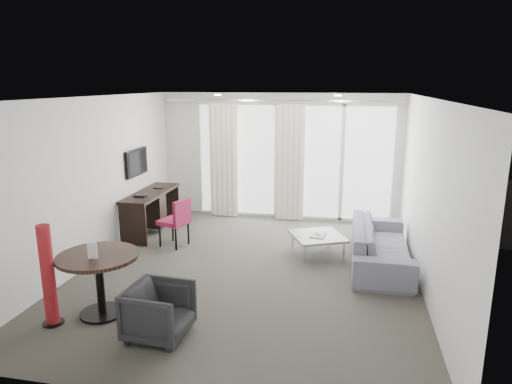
% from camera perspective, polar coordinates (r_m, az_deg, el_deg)
% --- Properties ---
extents(floor, '(5.00, 6.00, 0.00)m').
position_cam_1_polar(floor, '(7.07, -0.99, -9.83)').
color(floor, '#45423B').
rests_on(floor, ground).
extents(ceiling, '(5.00, 6.00, 0.00)m').
position_cam_1_polar(ceiling, '(6.49, -1.09, 11.73)').
color(ceiling, white).
rests_on(ceiling, ground).
extents(wall_left, '(0.00, 6.00, 2.60)m').
position_cam_1_polar(wall_left, '(7.60, -19.76, 1.32)').
color(wall_left, silver).
rests_on(wall_left, ground).
extents(wall_right, '(0.00, 6.00, 2.60)m').
position_cam_1_polar(wall_right, '(6.60, 20.66, -0.54)').
color(wall_right, silver).
rests_on(wall_right, ground).
extents(wall_front, '(5.00, 0.00, 2.60)m').
position_cam_1_polar(wall_front, '(3.93, -10.79, -9.29)').
color(wall_front, silver).
rests_on(wall_front, ground).
extents(window_panel, '(4.00, 0.02, 2.38)m').
position_cam_1_polar(window_panel, '(9.52, 4.68, 3.80)').
color(window_panel, white).
rests_on(window_panel, ground).
extents(window_frame, '(4.10, 0.06, 2.44)m').
position_cam_1_polar(window_frame, '(9.51, 4.66, 3.79)').
color(window_frame, white).
rests_on(window_frame, ground).
extents(curtain_left, '(0.60, 0.20, 2.38)m').
position_cam_1_polar(curtain_left, '(9.64, -4.05, 3.94)').
color(curtain_left, silver).
rests_on(curtain_left, ground).
extents(curtain_right, '(0.60, 0.20, 2.38)m').
position_cam_1_polar(curtain_right, '(9.37, 4.25, 3.65)').
color(curtain_right, silver).
rests_on(curtain_right, ground).
extents(curtain_track, '(4.80, 0.04, 0.04)m').
position_cam_1_polar(curtain_track, '(9.27, 2.82, 11.34)').
color(curtain_track, '#B2B2B7').
rests_on(curtain_track, ceiling).
extents(downlight_a, '(0.12, 0.12, 0.02)m').
position_cam_1_polar(downlight_a, '(8.27, -4.82, 12.01)').
color(downlight_a, '#FFE0B2').
rests_on(downlight_a, ceiling).
extents(downlight_b, '(0.12, 0.12, 0.02)m').
position_cam_1_polar(downlight_b, '(7.94, 10.21, 11.79)').
color(downlight_b, '#FFE0B2').
rests_on(downlight_b, ceiling).
extents(desk, '(0.52, 1.67, 0.78)m').
position_cam_1_polar(desk, '(8.95, -12.92, -2.45)').
color(desk, black).
rests_on(desk, floor).
extents(tv, '(0.05, 0.80, 0.50)m').
position_cam_1_polar(tv, '(8.82, -14.70, 3.61)').
color(tv, black).
rests_on(tv, wall_left).
extents(desk_chair, '(0.58, 0.56, 0.86)m').
position_cam_1_polar(desk_chair, '(8.10, -10.25, -3.73)').
color(desk_chair, maroon).
rests_on(desk_chair, floor).
extents(round_table, '(1.03, 1.03, 0.78)m').
position_cam_1_polar(round_table, '(6.01, -18.90, -10.91)').
color(round_table, black).
rests_on(round_table, floor).
extents(menu_card, '(0.11, 0.05, 0.20)m').
position_cam_1_polar(menu_card, '(5.79, -19.66, -8.42)').
color(menu_card, white).
rests_on(menu_card, round_table).
extents(red_lamp, '(0.30, 0.30, 1.23)m').
position_cam_1_polar(red_lamp, '(5.91, -24.55, -9.49)').
color(red_lamp, maroon).
rests_on(red_lamp, floor).
extents(tub_armchair, '(0.71, 0.70, 0.61)m').
position_cam_1_polar(tub_armchair, '(5.39, -12.03, -14.41)').
color(tub_armchair, black).
rests_on(tub_armchair, floor).
extents(coffee_table, '(1.05, 1.05, 0.36)m').
position_cam_1_polar(coffee_table, '(7.67, 7.68, -6.61)').
color(coffee_table, gray).
rests_on(coffee_table, floor).
extents(remote, '(0.10, 0.17, 0.02)m').
position_cam_1_polar(remote, '(7.61, 7.75, -5.33)').
color(remote, black).
rests_on(remote, coffee_table).
extents(magazine, '(0.24, 0.29, 0.01)m').
position_cam_1_polar(magazine, '(7.57, 7.73, -5.43)').
color(magazine, gray).
rests_on(magazine, coffee_table).
extents(sofa, '(0.87, 2.22, 0.65)m').
position_cam_1_polar(sofa, '(7.48, 15.32, -6.34)').
color(sofa, slate).
rests_on(sofa, floor).
extents(terrace_slab, '(5.60, 3.00, 0.12)m').
position_cam_1_polar(terrace_slab, '(11.26, 5.50, -1.25)').
color(terrace_slab, '#4D4D50').
rests_on(terrace_slab, ground).
extents(rattan_chair_a, '(0.64, 0.64, 0.75)m').
position_cam_1_polar(rattan_chair_a, '(11.24, 9.90, 0.86)').
color(rattan_chair_a, brown).
rests_on(rattan_chair_a, terrace_slab).
extents(rattan_chair_b, '(0.70, 0.70, 0.80)m').
position_cam_1_polar(rattan_chair_b, '(11.56, 12.43, 1.23)').
color(rattan_chair_b, brown).
rests_on(rattan_chair_b, terrace_slab).
extents(rattan_table, '(0.53, 0.53, 0.51)m').
position_cam_1_polar(rattan_table, '(10.82, 11.15, -0.34)').
color(rattan_table, brown).
rests_on(rattan_table, terrace_slab).
extents(balustrade, '(5.50, 0.06, 1.05)m').
position_cam_1_polar(balustrade, '(12.55, 6.29, 2.89)').
color(balustrade, '#B2B2B7').
rests_on(balustrade, terrace_slab).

